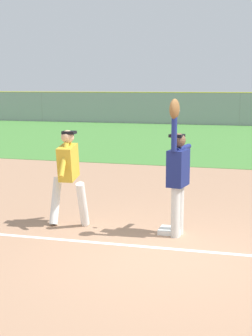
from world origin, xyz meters
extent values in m
plane|color=tan|center=(0.00, 0.00, 0.00)|extent=(74.99, 74.99, 0.00)
cube|color=#478438|center=(0.00, 16.10, 0.01)|extent=(54.86, 16.59, 0.01)
cube|color=white|center=(-0.11, 1.02, 0.04)|extent=(0.38, 0.38, 0.08)
cylinder|color=silver|center=(0.03, 1.02, 0.42)|extent=(0.17, 0.17, 0.85)
cylinder|color=silver|center=(0.00, 0.82, 0.42)|extent=(0.17, 0.17, 0.85)
cube|color=navy|center=(0.01, 0.92, 1.15)|extent=(0.33, 0.48, 0.60)
sphere|color=brown|center=(0.01, 0.92, 1.60)|extent=(0.27, 0.27, 0.23)
cube|color=black|center=(-0.02, 0.92, 1.68)|extent=(0.25, 0.23, 0.05)
cylinder|color=navy|center=(-0.03, 0.70, 1.76)|extent=(0.10, 0.10, 0.62)
cylinder|color=navy|center=(0.05, 1.14, 1.45)|extent=(0.20, 0.63, 0.09)
ellipsoid|color=brown|center=(-0.03, 0.70, 2.12)|extent=(0.19, 0.30, 0.32)
cylinder|color=white|center=(-1.66, 0.90, 0.42)|extent=(0.18, 0.44, 0.85)
cylinder|color=white|center=(-2.23, 1.02, 0.42)|extent=(0.18, 0.44, 0.85)
cube|color=gold|center=(-1.95, 0.96, 1.15)|extent=(0.30, 0.54, 0.66)
sphere|color=#DBAD84|center=(-1.95, 0.96, 1.60)|extent=(0.25, 0.25, 0.23)
cube|color=black|center=(-1.91, 0.96, 1.68)|extent=(0.23, 0.21, 0.05)
cylinder|color=gold|center=(-1.96, 1.18, 1.23)|extent=(0.12, 0.41, 0.58)
cylinder|color=gold|center=(-1.93, 0.74, 1.23)|extent=(0.12, 0.41, 0.58)
sphere|color=white|center=(-0.04, 1.07, 2.08)|extent=(0.07, 0.07, 0.07)
cube|color=#93999E|center=(0.00, 24.40, 1.03)|extent=(54.86, 0.06, 2.06)
cylinder|color=yellow|center=(0.00, 24.40, 2.09)|extent=(54.86, 0.06, 0.06)
cylinder|color=gray|center=(-13.71, 24.40, 1.03)|extent=(0.08, 0.08, 2.06)
cylinder|color=gray|center=(0.00, 24.40, 1.03)|extent=(0.08, 0.08, 2.06)
cube|color=#B21E1E|center=(-3.51, 27.11, 0.57)|extent=(4.50, 2.13, 0.55)
cube|color=#2D333D|center=(-3.51, 27.11, 1.05)|extent=(2.29, 1.86, 0.40)
cylinder|color=black|center=(-2.01, 27.98, 0.30)|extent=(0.61, 0.25, 0.60)
cylinder|color=black|center=(-2.12, 26.08, 0.30)|extent=(0.61, 0.25, 0.60)
cylinder|color=black|center=(-4.91, 28.14, 0.30)|extent=(0.61, 0.25, 0.60)
cylinder|color=black|center=(-5.01, 26.24, 0.30)|extent=(0.61, 0.25, 0.60)
cylinder|color=black|center=(0.69, 26.21, 0.30)|extent=(0.62, 0.27, 0.60)
camera|label=1|loc=(1.27, -6.68, 2.47)|focal=50.72mm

